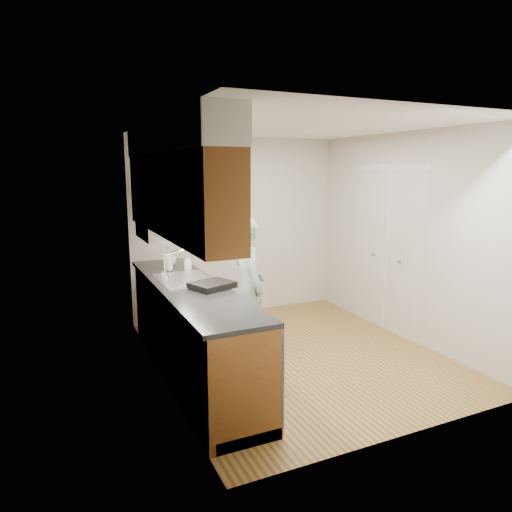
{
  "coord_description": "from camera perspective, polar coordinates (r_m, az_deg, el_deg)",
  "views": [
    {
      "loc": [
        -2.42,
        -4.23,
        2.05
      ],
      "look_at": [
        -0.38,
        0.25,
        1.12
      ],
      "focal_mm": 32.0,
      "sensor_mm": 36.0,
      "label": 1
    }
  ],
  "objects": [
    {
      "name": "soap_bottle_a",
      "position": [
        5.2,
        -10.92,
        -0.34
      ],
      "size": [
        0.11,
        0.11,
        0.26
      ],
      "primitive_type": "imported",
      "rotation": [
        0.0,
        0.0,
        0.11
      ],
      "color": "silver",
      "rests_on": "counter"
    },
    {
      "name": "wall_back",
      "position": [
        6.5,
        -2.45,
        3.62
      ],
      "size": [
        3.0,
        0.02,
        2.5
      ],
      "primitive_type": "cube",
      "color": "beige",
      "rests_on": "floor"
    },
    {
      "name": "soap_bottle_b",
      "position": [
        5.19,
        -8.5,
        -0.8
      ],
      "size": [
        0.1,
        0.1,
        0.17
      ],
      "primitive_type": "imported",
      "rotation": [
        0.0,
        0.0,
        -0.3
      ],
      "color": "silver",
      "rests_on": "counter"
    },
    {
      "name": "dish_rack",
      "position": [
        4.38,
        -5.52,
        -3.64
      ],
      "size": [
        0.46,
        0.43,
        0.06
      ],
      "primitive_type": "cube",
      "rotation": [
        0.0,
        0.0,
        0.35
      ],
      "color": "black",
      "rests_on": "counter"
    },
    {
      "name": "floor_mat",
      "position": [
        5.22,
        -0.97,
        -12.35
      ],
      "size": [
        0.67,
        0.85,
        0.01
      ],
      "primitive_type": "cube",
      "rotation": [
        0.0,
        0.0,
        -0.36
      ],
      "color": "#59585B",
      "rests_on": "floor"
    },
    {
      "name": "wall_left",
      "position": [
        4.4,
        -12.01,
        -0.01
      ],
      "size": [
        0.02,
        3.5,
        2.5
      ],
      "primitive_type": "cube",
      "color": "beige",
      "rests_on": "floor"
    },
    {
      "name": "ceiling",
      "position": [
        4.89,
        5.47,
        15.92
      ],
      "size": [
        3.5,
        3.5,
        0.0
      ],
      "primitive_type": "plane",
      "rotation": [
        3.14,
        0.0,
        0.0
      ],
      "color": "white",
      "rests_on": "wall_left"
    },
    {
      "name": "counter",
      "position": [
        4.67,
        -8.0,
        -8.94
      ],
      "size": [
        0.64,
        2.8,
        1.3
      ],
      "color": "brown",
      "rests_on": "floor"
    },
    {
      "name": "person",
      "position": [
        4.94,
        -1.0,
        -2.82
      ],
      "size": [
        0.45,
        0.64,
        1.76
      ],
      "primitive_type": "imported",
      "rotation": [
        0.0,
        0.0,
        1.52
      ],
      "color": "#89A5A7",
      "rests_on": "floor_mat"
    },
    {
      "name": "wall_right",
      "position": [
        5.82,
        18.16,
        2.26
      ],
      "size": [
        0.02,
        3.5,
        2.5
      ],
      "primitive_type": "cube",
      "color": "beige",
      "rests_on": "floor"
    },
    {
      "name": "floor",
      "position": [
        5.29,
        4.98,
        -12.16
      ],
      "size": [
        3.5,
        3.5,
        0.0
      ],
      "primitive_type": "plane",
      "color": "#A37C3D",
      "rests_on": "ground"
    },
    {
      "name": "soap_bottle_c",
      "position": [
        5.49,
        -10.65,
        -0.2
      ],
      "size": [
        0.19,
        0.19,
        0.18
      ],
      "primitive_type": "imported",
      "rotation": [
        0.0,
        0.0,
        0.64
      ],
      "color": "silver",
      "rests_on": "counter"
    },
    {
      "name": "upper_cabinets",
      "position": [
        4.41,
        -10.34,
        9.21
      ],
      "size": [
        0.47,
        2.8,
        1.21
      ],
      "color": "brown",
      "rests_on": "wall_left"
    },
    {
      "name": "closet_door",
      "position": [
        6.07,
        16.05,
        0.55
      ],
      "size": [
        0.02,
        1.22,
        2.05
      ],
      "primitive_type": "cube",
      "color": "white",
      "rests_on": "wall_right"
    }
  ]
}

